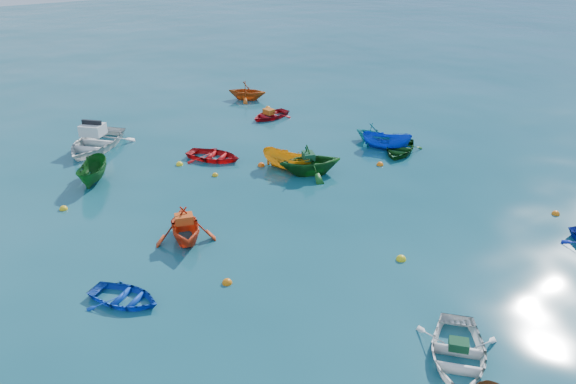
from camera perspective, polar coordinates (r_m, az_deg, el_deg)
ground at (r=22.19m, az=6.99°, el=-5.73°), size 160.00×160.00×0.00m
dinghy_blue_sw at (r=20.04m, az=-16.22°, el=-10.61°), size 3.00×3.16×0.53m
dinghy_white_near at (r=17.82m, az=16.76°, el=-16.02°), size 4.14×4.11×0.71m
dinghy_orange_w at (r=22.99m, az=-10.33°, el=-4.76°), size 3.16×3.42×1.49m
sampan_yellow_mid at (r=28.80m, az=-0.01°, el=2.29°), size 2.24×3.17×1.15m
dinghy_green_e at (r=31.58m, az=11.21°, el=3.97°), size 3.75×3.51×0.63m
dinghy_cyan_se at (r=32.81m, az=8.55°, el=5.04°), size 2.50×2.73×1.21m
dinghy_green_n at (r=28.34m, az=2.26°, el=1.85°), size 3.86×3.61×1.64m
dinghy_red_ne at (r=36.57m, az=-1.84°, el=7.55°), size 3.11×2.50×0.57m
sampan_blue_far at (r=31.96m, az=9.93°, el=4.36°), size 2.51×2.79×1.06m
dinghy_red_far at (r=30.33m, az=-7.55°, el=3.32°), size 3.51×3.68×0.62m
dinghy_orange_far at (r=40.52m, az=-4.16°, el=9.36°), size 3.54×3.53×1.41m
sampan_green_far at (r=29.08m, az=-19.05°, el=1.01°), size 2.46×3.16×1.16m
motorboat_white at (r=33.30m, az=-18.94°, el=4.20°), size 5.66×5.66×1.57m
tarp_green_a at (r=17.58m, az=16.95°, el=-14.61°), size 0.70×0.70×0.27m
tarp_orange_a at (r=22.59m, az=-10.52°, el=-2.69°), size 0.83×0.72×0.34m
tarp_green_b at (r=27.92m, az=2.09°, el=3.69°), size 0.75×0.85×0.34m
tarp_orange_b at (r=36.36m, az=-1.97°, el=8.18°), size 0.63×0.76×0.32m
buoy_or_a at (r=20.22m, az=-6.20°, el=-9.20°), size 0.36×0.36×0.36m
buoy_ye_a at (r=21.78m, az=11.41°, el=-6.76°), size 0.39×0.39×0.39m
buoy_or_b at (r=27.11m, az=25.53°, el=-2.06°), size 0.35×0.35×0.35m
buoy_ye_b at (r=26.79m, az=-21.83°, el=-1.65°), size 0.36×0.36×0.36m
buoy_or_c at (r=29.29m, az=-2.74°, el=2.67°), size 0.37×0.37×0.37m
buoy_ye_c at (r=29.91m, az=-10.96°, el=2.72°), size 0.38×0.38×0.38m
buoy_or_d at (r=29.73m, az=9.32°, el=2.71°), size 0.37×0.37×0.37m
buoy_ye_d at (r=28.36m, az=-7.41°, el=1.66°), size 0.32×0.32×0.32m
buoy_or_e at (r=38.43m, az=-2.07°, el=8.47°), size 0.36×0.36×0.36m
buoy_ye_e at (r=33.84m, az=11.33°, el=5.48°), size 0.30×0.30×0.30m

